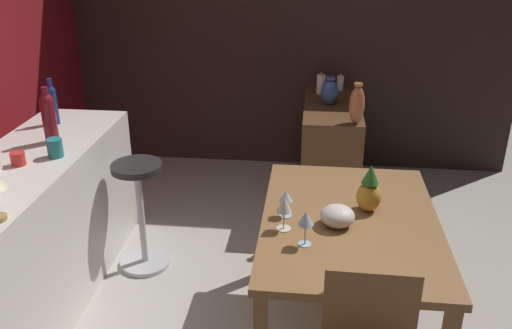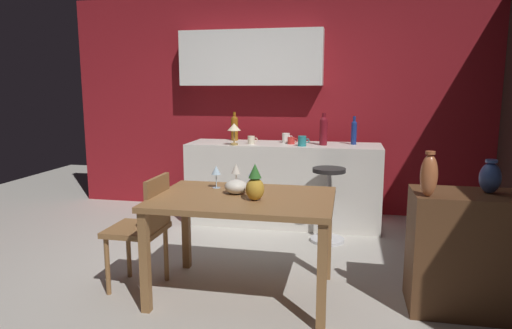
% 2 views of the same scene
% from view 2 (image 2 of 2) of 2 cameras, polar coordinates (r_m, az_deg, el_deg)
% --- Properties ---
extents(ground_plane, '(9.00, 9.00, 0.00)m').
position_cam_2_polar(ground_plane, '(3.80, -2.40, -13.62)').
color(ground_plane, '#B7B2A8').
extents(wall_kitchen_back, '(5.20, 0.33, 2.60)m').
position_cam_2_polar(wall_kitchen_back, '(5.54, 2.08, 8.72)').
color(wall_kitchen_back, maroon).
rests_on(wall_kitchen_back, ground_plane).
extents(dining_table, '(1.27, 0.89, 0.74)m').
position_cam_2_polar(dining_table, '(3.25, -1.58, -5.53)').
color(dining_table, olive).
rests_on(dining_table, ground_plane).
extents(kitchen_counter, '(2.10, 0.60, 0.90)m').
position_cam_2_polar(kitchen_counter, '(5.02, 3.46, -2.46)').
color(kitchen_counter, silver).
rests_on(kitchen_counter, ground_plane).
extents(sideboard_cabinet, '(1.10, 0.44, 0.82)m').
position_cam_2_polar(sideboard_cabinet, '(3.45, 28.02, -10.01)').
color(sideboard_cabinet, '#56351E').
rests_on(sideboard_cabinet, ground_plane).
extents(chair_near_window, '(0.41, 0.41, 0.87)m').
position_cam_2_polar(chair_near_window, '(3.49, -13.97, -7.57)').
color(chair_near_window, olive).
rests_on(chair_near_window, ground_plane).
extents(bar_stool, '(0.34, 0.34, 0.74)m').
position_cam_2_polar(bar_stool, '(4.49, 9.10, -4.78)').
color(bar_stool, '#262323').
rests_on(bar_stool, ground_plane).
extents(wine_glass_left, '(0.07, 0.07, 0.17)m').
position_cam_2_polar(wine_glass_left, '(3.47, -5.05, -0.82)').
color(wine_glass_left, silver).
rests_on(wine_glass_left, dining_table).
extents(wine_glass_right, '(0.07, 0.07, 0.18)m').
position_cam_2_polar(wine_glass_right, '(3.54, -2.59, -0.63)').
color(wine_glass_right, silver).
rests_on(wine_glass_right, dining_table).
extents(wine_glass_center, '(0.07, 0.07, 0.14)m').
position_cam_2_polar(wine_glass_center, '(3.52, -0.43, -1.13)').
color(wine_glass_center, silver).
rests_on(wine_glass_center, dining_table).
extents(pineapple_centerpiece, '(0.13, 0.13, 0.26)m').
position_cam_2_polar(pineapple_centerpiece, '(3.09, -0.13, -2.57)').
color(pineapple_centerpiece, gold).
rests_on(pineapple_centerpiece, dining_table).
extents(fruit_bowl, '(0.17, 0.17, 0.10)m').
position_cam_2_polar(fruit_bowl, '(3.29, -2.52, -2.82)').
color(fruit_bowl, beige).
rests_on(fruit_bowl, dining_table).
extents(wine_bottle_ruby, '(0.08, 0.08, 0.34)m').
position_cam_2_polar(wine_bottle_ruby, '(4.84, 8.52, 4.39)').
color(wine_bottle_ruby, maroon).
rests_on(wine_bottle_ruby, kitchen_counter).
extents(wine_bottle_cobalt, '(0.06, 0.06, 0.30)m').
position_cam_2_polar(wine_bottle_cobalt, '(4.97, 12.27, 4.13)').
color(wine_bottle_cobalt, navy).
rests_on(wine_bottle_cobalt, kitchen_counter).
extents(wine_bottle_amber, '(0.08, 0.08, 0.33)m').
position_cam_2_polar(wine_bottle_amber, '(5.24, -2.73, 4.75)').
color(wine_bottle_amber, '#8C5114').
rests_on(wine_bottle_amber, kitchen_counter).
extents(cup_teal, '(0.12, 0.09, 0.11)m').
position_cam_2_polar(cup_teal, '(4.75, 5.85, 2.97)').
color(cup_teal, teal).
rests_on(cup_teal, kitchen_counter).
extents(cup_white, '(0.12, 0.08, 0.11)m').
position_cam_2_polar(cup_white, '(5.02, 3.81, 3.36)').
color(cup_white, white).
rests_on(cup_white, kitchen_counter).
extents(cup_cream, '(0.11, 0.08, 0.09)m').
position_cam_2_polar(cup_cream, '(4.93, -0.59, 3.13)').
color(cup_cream, beige).
rests_on(cup_cream, kitchen_counter).
extents(cup_red, '(0.11, 0.08, 0.08)m').
position_cam_2_polar(cup_red, '(4.92, 4.48, 3.03)').
color(cup_red, red).
rests_on(cup_red, kitchen_counter).
extents(counter_lamp, '(0.14, 0.14, 0.23)m').
position_cam_2_polar(counter_lamp, '(4.80, -2.78, 4.58)').
color(counter_lamp, '#A58447').
rests_on(counter_lamp, kitchen_counter).
extents(vase_copper, '(0.11, 0.11, 0.29)m').
position_cam_2_polar(vase_copper, '(3.05, 21.01, -1.25)').
color(vase_copper, '#B26038').
rests_on(vase_copper, sideboard_cabinet).
extents(vase_ceramic_blue, '(0.14, 0.14, 0.22)m').
position_cam_2_polar(vase_ceramic_blue, '(3.33, 27.47, -1.46)').
color(vase_ceramic_blue, '#334C8C').
rests_on(vase_ceramic_blue, sideboard_cabinet).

